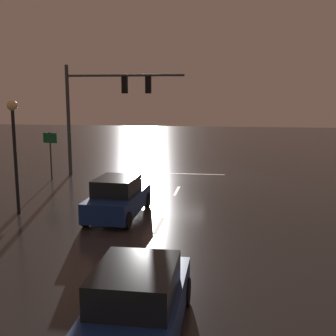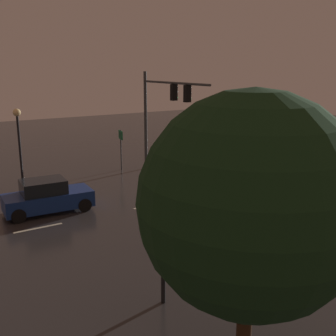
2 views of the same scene
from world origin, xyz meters
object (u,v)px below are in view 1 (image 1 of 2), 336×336
traffic_signal_assembly (104,99)px  car_distant (137,305)px  route_sign (50,145)px  street_lamp_right_kerb (14,135)px  car_approaching (118,198)px

traffic_signal_assembly → car_distant: traffic_signal_assembly is taller
route_sign → car_distant: bearing=118.5°
traffic_signal_assembly → street_lamp_right_kerb: bearing=81.5°
car_distant → route_sign: route_sign is taller
car_distant → street_lamp_right_kerb: (7.07, -8.67, 2.62)m
car_distant → street_lamp_right_kerb: 11.49m
car_distant → route_sign: size_ratio=1.53×
car_approaching → car_distant: (-2.69, 8.84, 0.00)m
route_sign → traffic_signal_assembly: bearing=-148.8°
car_approaching → route_sign: bearing=-49.8°
car_approaching → car_distant: same height
car_distant → street_lamp_right_kerb: size_ratio=0.90×
traffic_signal_assembly → car_distant: bearing=108.2°
street_lamp_right_kerb → route_sign: 7.43m
traffic_signal_assembly → car_distant: (-5.75, 17.54, -3.95)m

